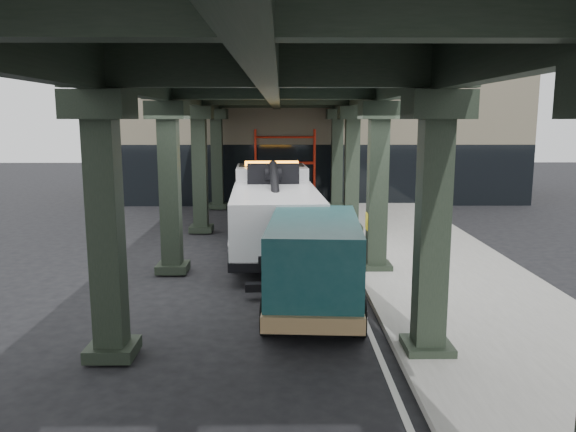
{
  "coord_description": "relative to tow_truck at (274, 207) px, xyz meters",
  "views": [
    {
      "loc": [
        -0.18,
        -14.12,
        4.5
      ],
      "look_at": [
        0.01,
        2.07,
        1.7
      ],
      "focal_mm": 35.0,
      "sensor_mm": 36.0,
      "label": 1
    }
  ],
  "objects": [
    {
      "name": "lane_stripe",
      "position": [
        2.16,
        -3.01,
        -1.5
      ],
      "size": [
        0.12,
        38.0,
        0.01
      ],
      "primitive_type": "cube",
      "color": "silver",
      "rests_on": "ground"
    },
    {
      "name": "ground",
      "position": [
        0.46,
        -5.01,
        -1.51
      ],
      "size": [
        90.0,
        90.0,
        0.0
      ],
      "primitive_type": "plane",
      "color": "black",
      "rests_on": "ground"
    },
    {
      "name": "towed_van",
      "position": [
        1.05,
        -6.18,
        -0.31
      ],
      "size": [
        2.52,
        5.63,
        2.23
      ],
      "rotation": [
        0.0,
        0.0,
        -0.07
      ],
      "color": "#113D40",
      "rests_on": "ground"
    },
    {
      "name": "sidewalk",
      "position": [
        4.96,
        -3.01,
        -1.44
      ],
      "size": [
        5.0,
        40.0,
        0.15
      ],
      "primitive_type": "cube",
      "color": "gray",
      "rests_on": "ground"
    },
    {
      "name": "viaduct",
      "position": [
        0.06,
        -3.01,
        3.95
      ],
      "size": [
        7.4,
        32.0,
        6.4
      ],
      "color": "black",
      "rests_on": "ground"
    },
    {
      "name": "building",
      "position": [
        2.46,
        14.99,
        2.49
      ],
      "size": [
        22.0,
        10.0,
        8.0
      ],
      "primitive_type": "cube",
      "color": "#C6B793",
      "rests_on": "ground"
    },
    {
      "name": "scaffolding",
      "position": [
        0.46,
        9.63,
        0.6
      ],
      "size": [
        3.08,
        0.88,
        4.0
      ],
      "color": "red",
      "rests_on": "ground"
    },
    {
      "name": "tow_truck",
      "position": [
        0.0,
        0.0,
        0.0
      ],
      "size": [
        3.16,
        9.57,
        3.1
      ],
      "rotation": [
        0.0,
        0.0,
        0.05
      ],
      "color": "black",
      "rests_on": "ground"
    }
  ]
}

